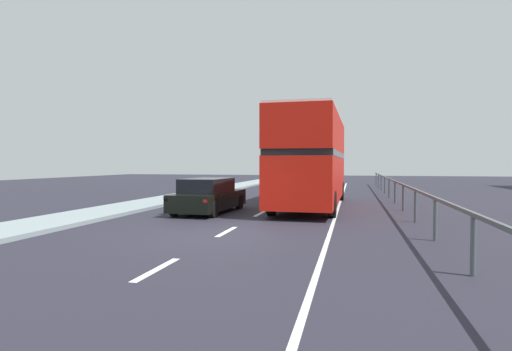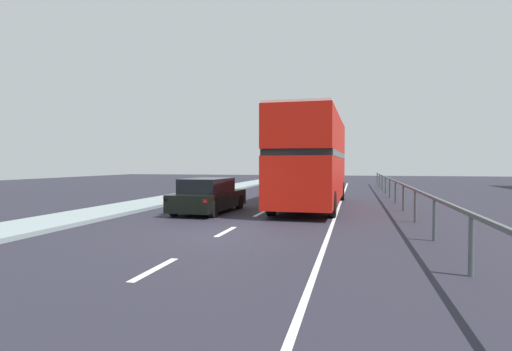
# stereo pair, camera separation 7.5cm
# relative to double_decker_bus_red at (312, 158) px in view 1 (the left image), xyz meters

# --- Properties ---
(ground_plane) EXTENTS (75.74, 120.00, 0.10)m
(ground_plane) POSITION_rel_double_decker_bus_red_xyz_m (-1.80, -8.06, -2.33)
(ground_plane) COLOR #25242F
(near_sidewalk_kerb) EXTENTS (2.43, 80.00, 0.14)m
(near_sidewalk_kerb) POSITION_rel_double_decker_bus_red_xyz_m (-7.96, -8.06, -2.21)
(near_sidewalk_kerb) COLOR gray
(near_sidewalk_kerb) RESTS_ON ground
(lane_paint_markings) EXTENTS (3.15, 46.00, 0.01)m
(lane_paint_markings) POSITION_rel_double_decker_bus_red_xyz_m (0.18, 0.28, -2.28)
(lane_paint_markings) COLOR silver
(lane_paint_markings) RESTS_ON ground
(bridge_side_railing) EXTENTS (0.10, 42.00, 1.16)m
(bridge_side_railing) POSITION_rel_double_decker_bus_red_xyz_m (3.97, 0.94, -1.35)
(bridge_side_railing) COLOR #4B5355
(bridge_side_railing) RESTS_ON ground
(double_decker_bus_red) EXTENTS (2.75, 10.57, 4.26)m
(double_decker_bus_red) POSITION_rel_double_decker_bus_red_xyz_m (0.00, 0.00, 0.00)
(double_decker_bus_red) COLOR red
(double_decker_bus_red) RESTS_ON ground
(hatchback_car_near) EXTENTS (2.00, 4.59, 1.42)m
(hatchback_car_near) POSITION_rel_double_decker_bus_red_xyz_m (-3.97, -3.24, -1.60)
(hatchback_car_near) COLOR black
(hatchback_car_near) RESTS_ON ground
(sedan_car_ahead) EXTENTS (1.83, 4.20, 1.46)m
(sedan_car_ahead) POSITION_rel_double_decker_bus_red_xyz_m (-3.69, 17.55, -1.58)
(sedan_car_ahead) COLOR #1A2136
(sedan_car_ahead) RESTS_ON ground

